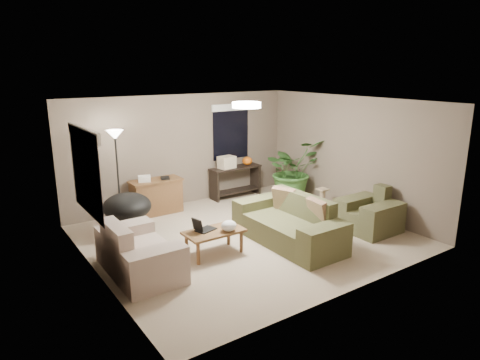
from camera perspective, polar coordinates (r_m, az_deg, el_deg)
room_shell at (r=7.71m, az=0.84°, el=1.12°), size 5.50×5.50×5.50m
main_sofa at (r=7.81m, az=6.59°, el=-6.16°), size 0.95×2.20×0.85m
throw_pillows at (r=7.85m, az=8.08°, el=-3.34°), size 0.39×1.39×0.47m
loveseat at (r=6.82m, az=-13.48°, el=-9.68°), size 0.90×1.60×0.85m
armchair at (r=8.66m, az=16.83°, el=-4.54°), size 0.95×1.00×0.85m
coffee_table at (r=7.26m, az=-3.48°, el=-7.20°), size 1.00×0.55×0.42m
laptop at (r=7.21m, az=-5.06°, el=-6.33°), size 0.41×0.31×0.24m
plastic_bag at (r=7.18m, az=-1.50°, el=-6.11°), size 0.27×0.24×0.18m
desk at (r=9.39m, az=-11.08°, el=-2.16°), size 1.10×0.50×0.75m
desk_papers at (r=9.21m, az=-12.07°, el=0.19°), size 0.72×0.32×0.12m
console_table at (r=10.38m, az=-0.61°, el=0.10°), size 1.30×0.40×0.75m
pumpkin at (r=10.48m, az=0.98°, el=2.56°), size 0.29×0.29×0.20m
cardboard_box at (r=10.14m, az=-1.79°, el=2.38°), size 0.41×0.32×0.28m
papasan_chair at (r=8.32m, az=-14.78°, el=-3.98°), size 0.98×0.98×0.80m
floor_lamp at (r=8.62m, az=-16.23°, el=4.35°), size 0.32×0.32×1.91m
ceiling_fixture at (r=7.52m, az=0.88°, el=9.97°), size 0.50×0.50×0.10m
houseplant at (r=10.21m, az=6.93°, el=0.49°), size 1.31×1.45×1.13m
cat_scratching_post at (r=9.60m, az=10.89°, el=-2.78°), size 0.32×0.32×0.50m
window_left at (r=6.73m, az=-20.04°, el=2.85°), size 0.05×1.56×1.33m
window_back at (r=10.35m, az=-1.22°, el=7.67°), size 1.06×0.05×1.33m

